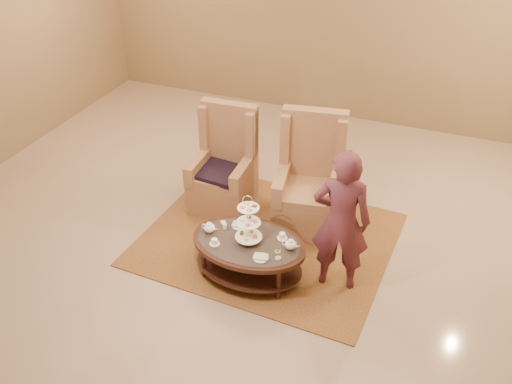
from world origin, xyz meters
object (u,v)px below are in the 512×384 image
at_px(armchair_right, 309,189).
at_px(person, 341,222).
at_px(tea_table, 249,248).
at_px(armchair_left, 225,173).

distance_m(armchair_right, person, 1.18).
height_order(tea_table, person, person).
relative_size(armchair_left, armchair_right, 0.93).
distance_m(tea_table, armchair_right, 1.22).
relative_size(tea_table, armchair_right, 0.90).
distance_m(tea_table, person, 1.02).
distance_m(armchair_left, armchair_right, 1.09).
height_order(armchair_left, armchair_right, armchair_right).
bearing_deg(person, tea_table, 5.35).
bearing_deg(armchair_left, armchair_right, -2.27).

